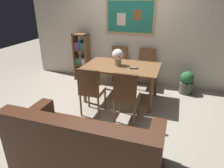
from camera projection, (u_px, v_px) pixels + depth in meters
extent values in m
plane|color=gray|center=(109.00, 108.00, 3.93)|extent=(12.00, 12.00, 0.00)
cube|color=beige|center=(130.00, 29.00, 4.77)|extent=(5.20, 0.10, 2.60)
cube|color=tan|center=(130.00, 17.00, 4.60)|extent=(1.16, 0.02, 0.79)
cube|color=#1E7260|center=(130.00, 17.00, 4.59)|extent=(1.06, 0.01, 0.69)
cube|color=beige|center=(121.00, 19.00, 4.67)|extent=(0.21, 0.00, 0.28)
cube|color=brown|center=(137.00, 15.00, 4.52)|extent=(0.17, 0.00, 0.22)
cube|color=brown|center=(122.00, 67.00, 4.03)|extent=(1.49, 0.92, 0.04)
cylinder|color=brown|center=(84.00, 87.00, 4.03)|extent=(0.07, 0.07, 0.70)
cylinder|color=brown|center=(151.00, 96.00, 3.65)|extent=(0.07, 0.07, 0.70)
cylinder|color=brown|center=(99.00, 74.00, 4.70)|extent=(0.07, 0.07, 0.70)
cylinder|color=brown|center=(156.00, 81.00, 4.31)|extent=(0.07, 0.07, 0.70)
cube|color=brown|center=(117.00, 67.00, 4.87)|extent=(0.40, 0.40, 0.03)
cube|color=#997A66|center=(117.00, 66.00, 4.86)|extent=(0.36, 0.36, 0.03)
cylinder|color=brown|center=(126.00, 74.00, 5.06)|extent=(0.04, 0.04, 0.42)
cylinder|color=brown|center=(113.00, 73.00, 5.16)|extent=(0.04, 0.04, 0.42)
cylinder|color=brown|center=(122.00, 79.00, 4.76)|extent=(0.04, 0.04, 0.42)
cylinder|color=brown|center=(108.00, 78.00, 4.86)|extent=(0.04, 0.04, 0.42)
cube|color=brown|center=(120.00, 56.00, 4.93)|extent=(0.38, 0.04, 0.46)
cube|color=brown|center=(120.00, 48.00, 4.85)|extent=(0.38, 0.05, 0.06)
cube|color=brown|center=(127.00, 96.00, 3.43)|extent=(0.40, 0.40, 0.03)
cube|color=#997A66|center=(127.00, 95.00, 3.42)|extent=(0.36, 0.36, 0.03)
cylinder|color=brown|center=(115.00, 111.00, 3.42)|extent=(0.04, 0.04, 0.42)
cylinder|color=brown|center=(134.00, 114.00, 3.32)|extent=(0.04, 0.04, 0.42)
cylinder|color=brown|center=(120.00, 102.00, 3.71)|extent=(0.04, 0.04, 0.42)
cylinder|color=brown|center=(138.00, 105.00, 3.62)|extent=(0.04, 0.04, 0.42)
cube|color=brown|center=(125.00, 88.00, 3.18)|extent=(0.38, 0.04, 0.46)
cube|color=brown|center=(125.00, 76.00, 3.10)|extent=(0.38, 0.05, 0.06)
cube|color=brown|center=(145.00, 70.00, 4.68)|extent=(0.40, 0.40, 0.03)
cube|color=#997A66|center=(145.00, 69.00, 4.67)|extent=(0.36, 0.36, 0.03)
cylinder|color=brown|center=(153.00, 77.00, 4.87)|extent=(0.04, 0.04, 0.42)
cylinder|color=brown|center=(139.00, 76.00, 4.96)|extent=(0.04, 0.04, 0.42)
cylinder|color=brown|center=(151.00, 83.00, 4.57)|extent=(0.04, 0.04, 0.42)
cylinder|color=brown|center=(136.00, 81.00, 4.67)|extent=(0.04, 0.04, 0.42)
cube|color=brown|center=(147.00, 58.00, 4.74)|extent=(0.38, 0.04, 0.46)
cube|color=brown|center=(148.00, 50.00, 4.66)|extent=(0.38, 0.05, 0.06)
cube|color=brown|center=(93.00, 91.00, 3.61)|extent=(0.40, 0.40, 0.03)
cube|color=#997A66|center=(93.00, 90.00, 3.60)|extent=(0.36, 0.36, 0.03)
cylinder|color=brown|center=(81.00, 105.00, 3.60)|extent=(0.04, 0.04, 0.42)
cylinder|color=brown|center=(98.00, 108.00, 3.50)|extent=(0.04, 0.04, 0.42)
cylinder|color=brown|center=(89.00, 97.00, 3.90)|extent=(0.04, 0.04, 0.42)
cylinder|color=brown|center=(105.00, 100.00, 3.80)|extent=(0.04, 0.04, 0.42)
cube|color=brown|center=(88.00, 83.00, 3.36)|extent=(0.38, 0.04, 0.46)
cube|color=brown|center=(87.00, 71.00, 3.28)|extent=(0.38, 0.05, 0.06)
cube|color=#472819|center=(88.00, 152.00, 2.53)|extent=(1.80, 0.84, 0.40)
cube|color=#472819|center=(73.00, 140.00, 2.09)|extent=(1.80, 0.20, 0.44)
cube|color=#472819|center=(31.00, 119.00, 2.65)|extent=(0.18, 0.80, 0.22)
cube|color=#472819|center=(155.00, 146.00, 2.18)|extent=(0.18, 0.80, 0.22)
cube|color=#8C6B4C|center=(46.00, 129.00, 2.37)|extent=(0.32, 0.16, 0.33)
cube|color=#334C72|center=(80.00, 137.00, 2.23)|extent=(0.32, 0.16, 0.33)
cube|color=brown|center=(76.00, 57.00, 5.19)|extent=(0.03, 0.28, 1.18)
cube|color=brown|center=(88.00, 58.00, 5.10)|extent=(0.03, 0.28, 1.18)
cube|color=brown|center=(83.00, 78.00, 5.37)|extent=(0.36, 0.28, 0.03)
cube|color=brown|center=(80.00, 34.00, 4.92)|extent=(0.36, 0.28, 0.03)
cube|color=brown|center=(82.00, 64.00, 5.22)|extent=(0.30, 0.28, 0.02)
cube|color=brown|center=(81.00, 50.00, 5.07)|extent=(0.30, 0.28, 0.02)
cube|color=#595960|center=(79.00, 74.00, 5.36)|extent=(0.06, 0.22, 0.19)
cube|color=gold|center=(81.00, 74.00, 5.34)|extent=(0.06, 0.22, 0.18)
cube|color=#B2332D|center=(84.00, 73.00, 5.31)|extent=(0.06, 0.22, 0.23)
cube|color=black|center=(86.00, 74.00, 5.30)|extent=(0.06, 0.22, 0.20)
cube|color=#337247|center=(78.00, 61.00, 5.22)|extent=(0.04, 0.22, 0.16)
cube|color=#337247|center=(80.00, 61.00, 5.20)|extent=(0.06, 0.22, 0.17)
cube|color=#595960|center=(82.00, 60.00, 5.17)|extent=(0.06, 0.22, 0.24)
cube|color=beige|center=(84.00, 61.00, 5.16)|extent=(0.05, 0.22, 0.17)
cube|color=beige|center=(87.00, 61.00, 5.14)|extent=(0.06, 0.22, 0.17)
cube|color=#7F3F72|center=(77.00, 45.00, 5.06)|extent=(0.05, 0.22, 0.18)
cube|color=#7F3F72|center=(79.00, 45.00, 5.04)|extent=(0.06, 0.22, 0.18)
cube|color=#2D4C8C|center=(81.00, 45.00, 5.01)|extent=(0.05, 0.22, 0.23)
cube|color=#337247|center=(84.00, 46.00, 5.01)|extent=(0.06, 0.22, 0.18)
cube|color=#595960|center=(86.00, 46.00, 4.99)|extent=(0.06, 0.22, 0.17)
cylinder|color=#4C4742|center=(186.00, 88.00, 4.51)|extent=(0.28, 0.28, 0.25)
cylinder|color=#332319|center=(186.00, 83.00, 4.47)|extent=(0.25, 0.25, 0.02)
sphere|color=#235B2D|center=(187.00, 78.00, 4.42)|extent=(0.29, 0.29, 0.29)
cylinder|color=#235B2D|center=(189.00, 88.00, 4.34)|extent=(0.03, 0.03, 0.20)
cylinder|color=#235B2D|center=(192.00, 85.00, 4.54)|extent=(0.03, 0.03, 0.26)
cylinder|color=tan|center=(118.00, 62.00, 4.02)|extent=(0.14, 0.14, 0.14)
sphere|color=silver|center=(118.00, 55.00, 3.97)|extent=(0.22, 0.22, 0.22)
sphere|color=#D86633|center=(117.00, 53.00, 4.04)|extent=(0.05, 0.05, 0.05)
sphere|color=#D86633|center=(119.00, 57.00, 3.89)|extent=(0.06, 0.06, 0.06)
sphere|color=pink|center=(122.00, 56.00, 3.97)|extent=(0.07, 0.07, 0.07)
cube|color=black|center=(134.00, 68.00, 3.84)|extent=(0.16, 0.09, 0.02)
cube|color=gray|center=(134.00, 68.00, 3.84)|extent=(0.10, 0.06, 0.00)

